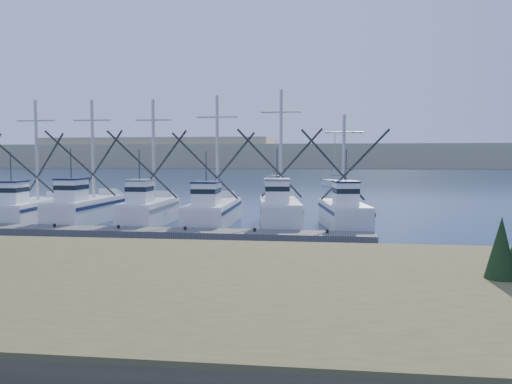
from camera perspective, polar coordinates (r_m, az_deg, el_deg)
ground at (r=22.03m, az=3.75°, el=-7.85°), size 500.00×500.00×0.00m
floating_dock at (r=30.10m, az=-15.44°, el=-4.40°), size 29.32×2.71×0.39m
dune_ridge at (r=231.53m, az=6.80°, el=4.09°), size 360.00×60.00×10.00m
trawler_fleet at (r=34.28m, az=-11.91°, el=-2.03°), size 29.38×8.41×9.07m
sailboat_near at (r=77.32m, az=8.95°, el=0.97°), size 4.09×6.35×8.10m
sailboat_far at (r=95.78m, az=2.28°, el=1.59°), size 4.00×6.28×8.10m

